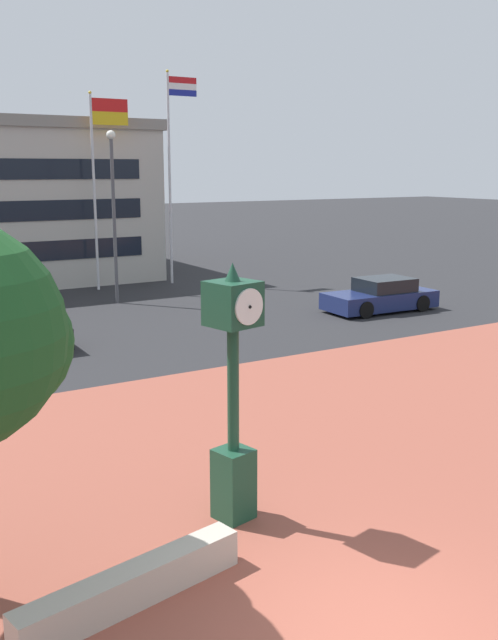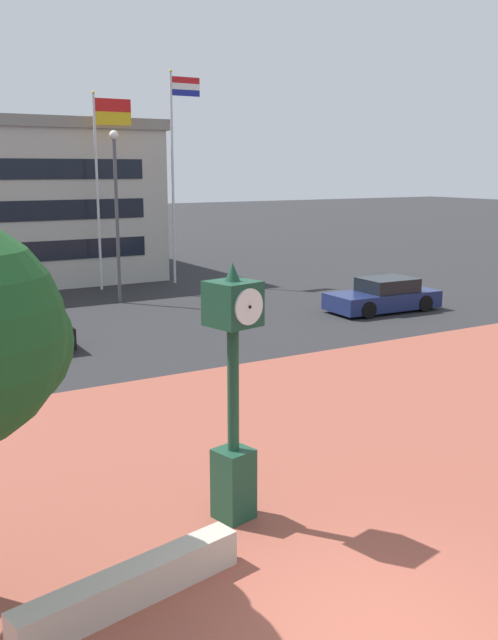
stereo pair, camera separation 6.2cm
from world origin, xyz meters
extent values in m
plane|color=#262628|center=(0.00, 0.00, 0.00)|extent=(200.00, 200.00, 0.00)
cube|color=brown|center=(0.00, 3.63, 0.00)|extent=(44.00, 15.26, 0.01)
cube|color=#ADA393|center=(-2.23, 2.12, 0.25)|extent=(3.22, 1.03, 0.50)
cube|color=#19422D|center=(0.01, 3.46, 0.57)|extent=(0.63, 0.63, 1.15)
cylinder|color=#19422D|center=(0.01, 3.46, 2.14)|extent=(0.18, 0.18, 1.98)
cube|color=#19422D|center=(0.01, 3.46, 3.46)|extent=(0.81, 0.81, 0.67)
cylinder|color=white|center=(-0.06, 3.80, 3.46)|extent=(0.53, 0.15, 0.54)
sphere|color=black|center=(-0.07, 3.82, 3.46)|extent=(0.05, 0.05, 0.05)
cylinder|color=white|center=(0.09, 3.11, 3.46)|extent=(0.53, 0.15, 0.54)
sphere|color=black|center=(0.10, 3.09, 3.46)|extent=(0.05, 0.05, 0.05)
cone|color=#19422D|center=(0.01, 3.46, 3.94)|extent=(0.24, 0.24, 0.28)
sphere|color=#1E5123|center=(-3.28, 3.72, 3.21)|extent=(1.84, 1.84, 1.84)
cube|color=navy|center=(13.24, 15.12, 0.44)|extent=(4.49, 2.05, 0.64)
cube|color=black|center=(13.46, 15.11, 1.00)|extent=(2.10, 1.69, 0.56)
cylinder|color=black|center=(11.83, 14.30, 0.32)|extent=(0.65, 0.25, 0.64)
cylinder|color=black|center=(11.90, 16.05, 0.32)|extent=(0.65, 0.25, 0.64)
cylinder|color=black|center=(14.57, 14.19, 0.32)|extent=(0.65, 0.25, 0.64)
cylinder|color=black|center=(14.64, 15.95, 0.32)|extent=(0.65, 0.25, 0.64)
cube|color=black|center=(-0.96, 15.65, 1.00)|extent=(2.04, 1.54, 0.56)
cylinder|color=black|center=(0.17, 14.82, 0.32)|extent=(0.64, 0.23, 0.64)
cylinder|color=black|center=(0.20, 16.45, 0.32)|extent=(0.64, 0.23, 0.64)
cylinder|color=silver|center=(5.53, 25.57, 4.30)|extent=(0.12, 0.12, 8.61)
sphere|color=gold|center=(5.53, 25.57, 8.67)|extent=(0.14, 0.14, 0.14)
cube|color=red|center=(6.41, 25.57, 8.17)|extent=(1.65, 0.02, 0.57)
cube|color=gold|center=(6.41, 25.57, 7.61)|extent=(1.65, 0.02, 0.57)
cylinder|color=silver|center=(9.22, 25.57, 4.87)|extent=(0.12, 0.12, 9.73)
sphere|color=gold|center=(9.22, 25.57, 9.79)|extent=(0.14, 0.14, 0.14)
cube|color=red|center=(9.99, 25.57, 9.44)|extent=(1.42, 0.02, 0.28)
cube|color=white|center=(9.99, 25.57, 9.16)|extent=(1.42, 0.02, 0.28)
cube|color=navy|center=(9.99, 25.57, 8.87)|extent=(1.42, 0.02, 0.28)
cylinder|color=#4C4C51|center=(5.07, 21.98, 3.29)|extent=(0.14, 0.14, 6.58)
sphere|color=white|center=(5.07, 21.98, 6.73)|extent=(0.36, 0.36, 0.36)
camera|label=1|loc=(-5.13, -5.58, 5.43)|focal=39.95mm
camera|label=2|loc=(-5.08, -5.61, 5.43)|focal=39.95mm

